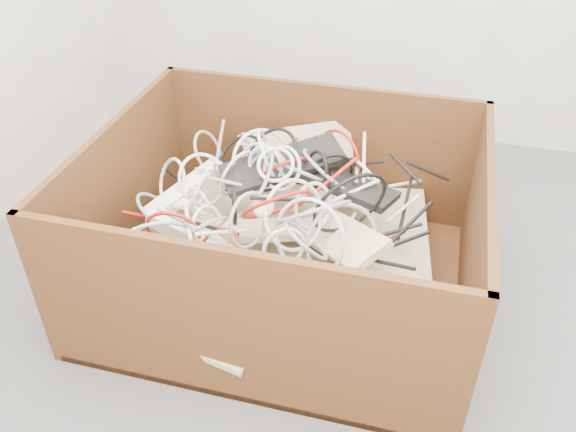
% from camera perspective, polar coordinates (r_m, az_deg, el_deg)
% --- Properties ---
extents(ground, '(3.00, 3.00, 0.00)m').
position_cam_1_polar(ground, '(2.01, 5.48, -11.75)').
color(ground, '#545557').
rests_on(ground, ground).
extents(cardboard_box, '(1.24, 1.03, 0.58)m').
position_cam_1_polar(cardboard_box, '(2.09, -0.60, -3.73)').
color(cardboard_box, '#442311').
rests_on(cardboard_box, ground).
extents(keyboard_pile, '(1.03, 1.06, 0.36)m').
position_cam_1_polar(keyboard_pile, '(2.01, 0.45, -0.44)').
color(keyboard_pile, beige).
rests_on(keyboard_pile, cardboard_box).
extents(mice_scatter, '(0.70, 0.59, 0.21)m').
position_cam_1_polar(mice_scatter, '(1.95, -2.97, 1.22)').
color(mice_scatter, beige).
rests_on(mice_scatter, keyboard_pile).
extents(power_strip_left, '(0.21, 0.30, 0.13)m').
position_cam_1_polar(power_strip_left, '(2.07, -9.77, 2.44)').
color(power_strip_left, white).
rests_on(power_strip_left, keyboard_pile).
extents(power_strip_right, '(0.31, 0.13, 0.10)m').
position_cam_1_polar(power_strip_right, '(1.89, -9.18, -1.81)').
color(power_strip_right, white).
rests_on(power_strip_right, keyboard_pile).
extents(vga_plug, '(0.05, 0.05, 0.03)m').
position_cam_1_polar(vga_plug, '(1.87, 7.17, -1.51)').
color(vga_plug, '#0C3CC2').
rests_on(vga_plug, keyboard_pile).
extents(cable_tangle, '(1.05, 0.88, 0.44)m').
position_cam_1_polar(cable_tangle, '(1.94, -1.93, 2.30)').
color(cable_tangle, black).
rests_on(cable_tangle, keyboard_pile).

